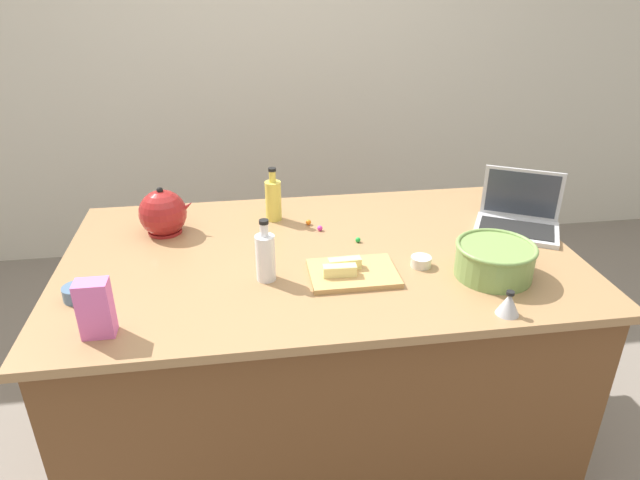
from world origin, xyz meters
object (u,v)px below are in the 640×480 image
Objects in this scene: butter_stick_left at (340,270)px; candy_bag at (95,309)px; bottle_oil at (273,199)px; kettle at (163,214)px; bottle_vinegar at (265,256)px; laptop at (518,217)px; ramekin_medium at (421,262)px; kitchen_timer at (509,304)px; mixing_bowl_large at (495,259)px; butter_stick_right at (345,263)px; ramekin_small at (77,293)px; cutting_board at (353,273)px.

butter_stick_left is 0.75m from candy_bag.
butter_stick_left is at bearing 15.24° from candy_bag.
bottle_oil is at bearing 52.88° from candy_bag.
bottle_oil is 0.43m from kettle.
laptop is at bearing 14.13° from bottle_vinegar.
candy_bag is at bearing -164.76° from butter_stick_left.
bottle_oil reaches higher than candy_bag.
kitchen_timer is (0.16, -0.32, 0.02)m from ramekin_medium.
kettle reaches higher than mixing_bowl_large.
butter_stick_right is at bearing -66.89° from bottle_oil.
bottle_oil is (0.06, 0.48, 0.00)m from bottle_vinegar.
kitchen_timer is (-0.05, -0.22, -0.02)m from mixing_bowl_large.
laptop reaches higher than butter_stick_right.
candy_bag is (0.10, -0.20, 0.06)m from ramekin_small.
kettle is 0.76m from butter_stick_left.
kettle is 0.79m from cutting_board.
kettle is (-0.43, -0.06, -0.01)m from bottle_oil.
bottle_vinegar reaches higher than kitchen_timer.
bottle_vinegar is 0.27m from butter_stick_right.
laptop is at bearing 20.92° from cutting_board.
butter_stick_left is 0.82m from ramekin_small.
kitchen_timer is (0.46, -0.27, -0.00)m from butter_stick_left.
bottle_oil is 2.85× the size of kitchen_timer.
candy_bag is (-0.72, -0.20, 0.05)m from butter_stick_left.
ramekin_medium is (-0.47, -0.24, -0.03)m from laptop.
ramekin_small is at bearing -177.58° from ramekin_medium.
butter_stick_right is 1.57× the size of ramekin_medium.
bottle_vinegar is 0.25m from butter_stick_left.
laptop is 1.30× the size of cutting_board.
kitchen_timer is at bearing -34.37° from kettle.
laptop is 1.56m from candy_bag.
cutting_board is 4.13× the size of ramekin_medium.
bottle_vinegar reaches higher than candy_bag.
bottle_vinegar is at bearing 3.69° from ramekin_small.
bottle_oil reaches higher than kettle.
candy_bag is (-1.18, 0.07, 0.05)m from kitchen_timer.
bottle_vinegar reaches higher than kettle.
cutting_board is 0.87m from ramekin_small.
bottle_vinegar is 0.97× the size of bottle_oil.
bottle_oil is at bearing 8.14° from kettle.
bottle_vinegar is 0.59m from ramekin_small.
butter_stick_right is (-0.02, 0.02, 0.03)m from cutting_board.
bottle_oil reaches higher than ramekin_medium.
cutting_board is (-0.46, 0.07, -0.05)m from mixing_bowl_large.
laptop reaches higher than bottle_vinegar.
kettle reaches higher than candy_bag.
kettle is 1.94× the size of butter_stick_left.
ramekin_small is (-1.33, 0.05, -0.04)m from mixing_bowl_large.
kettle is 0.99m from ramekin_medium.
laptop is at bearing -13.45° from bottle_oil.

